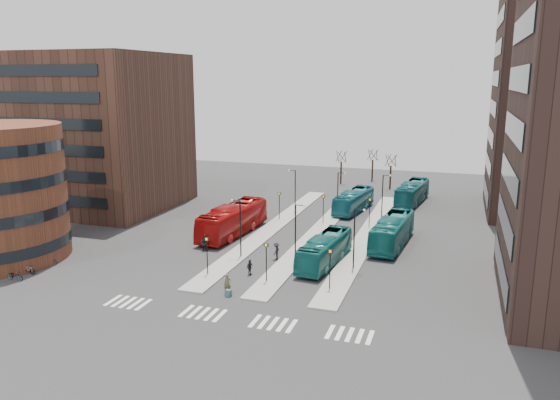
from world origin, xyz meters
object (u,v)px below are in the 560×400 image
(red_bus, at_px, (233,220))
(bicycle_mid, at_px, (29,270))
(suitcase, at_px, (228,293))
(teal_bus_d, at_px, (412,192))
(commuter_b, at_px, (250,267))
(teal_bus_c, at_px, (392,231))
(commuter_a, at_px, (204,243))
(teal_bus_a, at_px, (325,250))
(traveller, at_px, (228,284))
(bicycle_far, at_px, (49,261))
(bicycle_near, at_px, (15,276))
(teal_bus_b, at_px, (354,201))
(commuter_c, at_px, (276,251))

(red_bus, relative_size, bicycle_mid, 8.63)
(suitcase, distance_m, teal_bus_d, 43.80)
(teal_bus_d, bearing_deg, commuter_b, -100.69)
(teal_bus_c, bearing_deg, teal_bus_d, 94.28)
(commuter_a, bearing_deg, bicycle_mid, 52.17)
(teal_bus_a, bearing_deg, traveller, -115.45)
(red_bus, distance_m, bicycle_mid, 23.23)
(traveller, height_order, commuter_a, traveller)
(bicycle_far, bearing_deg, commuter_b, -97.64)
(bicycle_near, relative_size, bicycle_mid, 1.16)
(commuter_b, bearing_deg, bicycle_far, 117.14)
(commuter_a, bearing_deg, teal_bus_d, -113.03)
(teal_bus_c, relative_size, teal_bus_d, 1.02)
(red_bus, height_order, bicycle_far, red_bus)
(teal_bus_c, bearing_deg, teal_bus_a, -119.04)
(red_bus, distance_m, bicycle_near, 24.63)
(teal_bus_b, xyz_separation_m, teal_bus_d, (7.45, 7.97, 0.12))
(teal_bus_b, xyz_separation_m, commuter_c, (-3.75, -23.36, -0.63))
(commuter_b, xyz_separation_m, commuter_c, (0.93, 5.25, 0.12))
(teal_bus_a, xyz_separation_m, commuter_a, (-13.61, 0.19, -0.61))
(red_bus, relative_size, traveller, 7.20)
(teal_bus_b, relative_size, bicycle_far, 6.52)
(commuter_a, xyz_separation_m, bicycle_far, (-12.91, -9.25, -0.45))
(teal_bus_b, xyz_separation_m, teal_bus_c, (7.18, -14.76, 0.15))
(teal_bus_d, xyz_separation_m, traveller, (-12.26, -41.59, -0.73))
(suitcase, height_order, teal_bus_d, teal_bus_d)
(teal_bus_d, relative_size, commuter_b, 7.63)
(commuter_a, height_order, commuter_b, commuter_a)
(commuter_a, distance_m, bicycle_far, 15.89)
(red_bus, bearing_deg, commuter_b, -55.87)
(traveller, xyz_separation_m, commuter_c, (1.07, 10.26, -0.02))
(teal_bus_b, relative_size, teal_bus_c, 0.91)
(commuter_c, height_order, bicycle_far, commuter_c)
(bicycle_mid, distance_m, bicycle_far, 2.76)
(commuter_a, bearing_deg, teal_bus_a, -171.55)
(red_bus, distance_m, teal_bus_d, 30.82)
(teal_bus_a, bearing_deg, teal_bus_d, 84.84)
(teal_bus_a, height_order, teal_bus_b, teal_bus_b)
(suitcase, relative_size, red_bus, 0.05)
(teal_bus_c, bearing_deg, commuter_b, -125.65)
(bicycle_near, height_order, bicycle_far, bicycle_near)
(bicycle_near, bearing_deg, commuter_b, -66.32)
(teal_bus_c, xyz_separation_m, commuter_c, (-10.93, -8.59, -0.78))
(teal_bus_a, distance_m, bicycle_far, 28.05)
(teal_bus_b, height_order, bicycle_near, teal_bus_b)
(bicycle_near, distance_m, bicycle_far, 4.45)
(commuter_a, bearing_deg, bicycle_near, 55.94)
(red_bus, relative_size, commuter_b, 8.51)
(suitcase, xyz_separation_m, bicycle_mid, (-20.57, -0.97, 0.15))
(bicycle_mid, bearing_deg, red_bus, -36.37)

